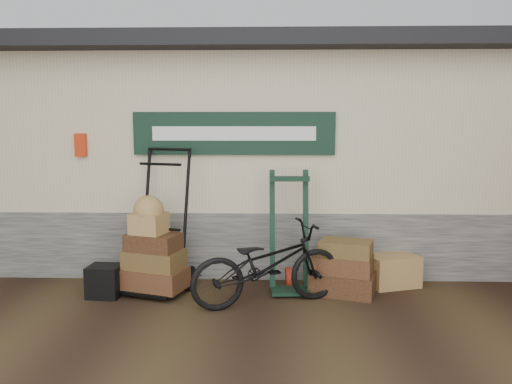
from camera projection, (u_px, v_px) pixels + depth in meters
ground at (255, 306)px, 5.71m from camera, size 80.00×80.00×0.00m
station_building at (260, 152)px, 8.21m from camera, size 14.40×4.10×3.20m
porter_trolley at (162, 219)px, 6.18m from camera, size 1.07×0.92×1.81m
green_barrow at (289, 232)px, 6.15m from camera, size 0.57×0.49×1.50m
suitcase_stack at (343, 267)px, 6.10m from camera, size 0.88×0.69×0.68m
wicker_hamper at (393, 271)px, 6.41m from camera, size 0.71×0.57×0.40m
black_trunk at (105, 281)px, 6.01m from camera, size 0.41×0.36×0.38m
bicycle at (268, 260)px, 5.70m from camera, size 1.21×1.92×1.05m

